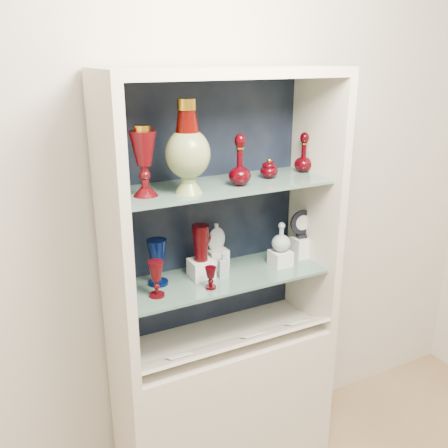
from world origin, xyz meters
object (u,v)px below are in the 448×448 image
enamel_urn (188,147)px  flat_flask (216,236)px  ruby_pitcher (201,243)px  clear_square_bottle (223,264)px  ruby_decanter_b (304,151)px  pedestal_lamp_left (115,160)px  ruby_goblet_tall (156,279)px  lidded_bowl (269,168)px  ruby_decanter_a (240,157)px  ruby_goblet_small (211,278)px  cobalt_goblet (157,262)px  pedestal_lamp_right (144,161)px  clear_round_decanter (281,238)px  cameo_medallion (302,224)px

enamel_urn → flat_flask: (0.20, 0.16, -0.45)m
ruby_pitcher → clear_square_bottle: bearing=-52.1°
ruby_decanter_b → clear_square_bottle: (-0.44, -0.05, -0.46)m
pedestal_lamp_left → ruby_goblet_tall: size_ratio=1.82×
pedestal_lamp_left → flat_flask: bearing=9.4°
lidded_bowl → clear_square_bottle: 0.47m
pedestal_lamp_left → enamel_urn: 0.28m
ruby_decanter_a → ruby_goblet_small: ruby_decanter_a is taller
pedestal_lamp_left → ruby_pitcher: pedestal_lamp_left is taller
cobalt_goblet → ruby_pitcher: size_ratio=1.25×
ruby_pitcher → ruby_goblet_tall: bearing=177.0°
ruby_goblet_tall → ruby_goblet_small: size_ratio=1.59×
pedestal_lamp_right → ruby_goblet_small: bearing=-14.8°
enamel_urn → ruby_goblet_tall: (-0.15, 0.01, -0.52)m
pedestal_lamp_left → ruby_pitcher: bearing=1.9°
ruby_decanter_b → lidded_bowl: 0.21m
cobalt_goblet → pedestal_lamp_right: bearing=-128.4°
clear_square_bottle → flat_flask: size_ratio=0.95×
ruby_goblet_tall → flat_flask: bearing=23.7°
pedestal_lamp_left → ruby_decanter_b: (0.88, 0.01, -0.04)m
flat_flask → ruby_decanter_b: bearing=-14.6°
lidded_bowl → flat_flask: lidded_bowl is taller
ruby_decanter_a → flat_flask: bearing=102.6°
ruby_decanter_b → ruby_goblet_small: 0.73m
pedestal_lamp_right → enamel_urn: 0.17m
ruby_decanter_a → flat_flask: ruby_decanter_a is taller
ruby_goblet_small → flat_flask: 0.25m
clear_round_decanter → ruby_decanter_b: bearing=20.2°
enamel_urn → clear_round_decanter: 0.67m
pedestal_lamp_left → clear_square_bottle: size_ratio=2.32×
ruby_decanter_b → cameo_medallion: ruby_decanter_b is taller
ruby_decanter_a → lidded_bowl: (0.18, 0.06, -0.08)m
clear_round_decanter → cobalt_goblet: bearing=173.1°
pedestal_lamp_right → lidded_bowl: size_ratio=3.03×
ruby_goblet_small → lidded_bowl: bearing=15.7°
ruby_goblet_tall → cameo_medallion: 0.78m
flat_flask → ruby_goblet_small: bearing=-128.7°
ruby_decanter_b → clear_round_decanter: (-0.14, -0.05, -0.38)m
pedestal_lamp_right → clear_round_decanter: bearing=0.7°
ruby_pitcher → ruby_decanter_b: bearing=-23.2°
lidded_bowl → ruby_goblet_small: bearing=-164.3°
ruby_decanter_a → cobalt_goblet: size_ratio=1.19×
pedestal_lamp_left → ruby_pitcher: 0.53m
flat_flask → cameo_medallion: (0.42, -0.08, 0.02)m
ruby_decanter_a → cobalt_goblet: ruby_decanter_a is taller
cobalt_goblet → cameo_medallion: (0.72, -0.03, 0.07)m
pedestal_lamp_left → pedestal_lamp_right: pedestal_lamp_left is taller
clear_round_decanter → enamel_urn: bearing=-174.8°
ruby_decanter_a → ruby_goblet_small: (-0.16, -0.04, -0.49)m
ruby_pitcher → clear_square_bottle: ruby_pitcher is taller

